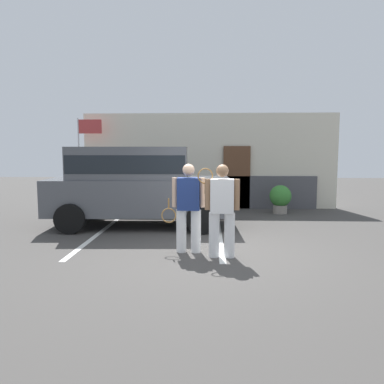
{
  "coord_description": "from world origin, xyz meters",
  "views": [
    {
      "loc": [
        -0.04,
        -7.18,
        1.98
      ],
      "look_at": [
        -0.4,
        1.2,
        1.05
      ],
      "focal_mm": 35.74,
      "sensor_mm": 36.0,
      "label": 1
    }
  ],
  "objects": [
    {
      "name": "parking_stripe_1",
      "position": [
        0.22,
        1.5,
        0.0
      ],
      "size": [
        0.12,
        4.4,
        0.01
      ],
      "primitive_type": "cube",
      "color": "silver",
      "rests_on": "ground_plane"
    },
    {
      "name": "tennis_player_man",
      "position": [
        -0.42,
        0.07,
        0.89
      ],
      "size": [
        0.89,
        0.28,
        1.71
      ],
      "rotation": [
        0.0,
        0.0,
        3.12
      ],
      "color": "white",
      "rests_on": "ground_plane"
    },
    {
      "name": "flag_pole",
      "position": [
        -4.1,
        5.25,
        2.08
      ],
      "size": [
        0.8,
        0.05,
        3.0
      ],
      "color": "silver",
      "rests_on": "ground_plane"
    },
    {
      "name": "house_frontage",
      "position": [
        0.01,
        5.86,
        1.5
      ],
      "size": [
        8.53,
        0.4,
        3.19
      ],
      "color": "beige",
      "rests_on": "ground_plane"
    },
    {
      "name": "tennis_player_woman",
      "position": [
        0.21,
        -0.24,
        0.9
      ],
      "size": [
        0.77,
        0.29,
        1.72
      ],
      "rotation": [
        0.0,
        0.0,
        3.09
      ],
      "color": "white",
      "rests_on": "ground_plane"
    },
    {
      "name": "potted_plant_by_porch",
      "position": [
        2.2,
        4.7,
        0.49
      ],
      "size": [
        0.67,
        0.67,
        0.89
      ],
      "color": "gray",
      "rests_on": "ground_plane"
    },
    {
      "name": "ground_plane",
      "position": [
        0.0,
        0.0,
        0.0
      ],
      "size": [
        40.0,
        40.0,
        0.0
      ],
      "primitive_type": "plane",
      "color": "#423F3D"
    },
    {
      "name": "parking_stripe_0",
      "position": [
        -2.63,
        1.5,
        0.0
      ],
      "size": [
        0.12,
        4.4,
        0.01
      ],
      "primitive_type": "cube",
      "color": "silver",
      "rests_on": "ground_plane"
    },
    {
      "name": "parked_suv",
      "position": [
        -1.9,
        2.59,
        1.15
      ],
      "size": [
        4.67,
        2.32,
        2.05
      ],
      "rotation": [
        0.0,
        0.0,
        0.04
      ],
      "color": "#4C4F54",
      "rests_on": "ground_plane"
    }
  ]
}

